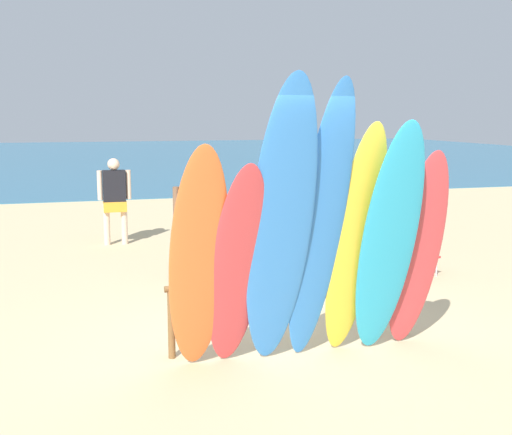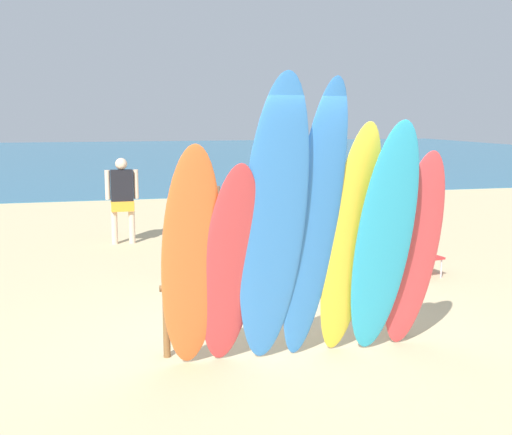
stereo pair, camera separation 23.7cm
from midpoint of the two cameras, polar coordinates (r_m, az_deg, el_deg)
ground at (r=20.30m, az=-10.10°, el=2.24°), size 60.00×60.00×0.00m
ocean_water at (r=38.36m, az=-12.88°, el=5.31°), size 60.00×40.00×0.02m
surfboard_rack at (r=6.63m, az=2.28°, el=-6.67°), size 2.62×0.07×0.72m
surfboard_orange_0 at (r=5.69m, az=-6.27°, el=-4.02°), size 0.54×0.89×2.14m
surfboard_red_1 at (r=5.80m, az=-2.89°, el=-4.58°), size 0.55×0.87×1.97m
surfboard_blue_2 at (r=5.68m, az=0.95°, el=-1.10°), size 0.60×1.05×2.70m
surfboard_blue_3 at (r=5.87m, az=4.50°, el=-0.93°), size 0.55×0.95×2.67m
surfboard_yellow_4 at (r=6.15m, az=7.59°, el=-2.26°), size 0.54×0.81×2.31m
surfboard_teal_5 at (r=6.16m, az=10.48°, el=-2.23°), size 0.59×0.92×2.32m
surfboard_red_6 at (r=6.53m, az=12.99°, el=-2.96°), size 0.51×0.65×2.04m
beachgoer_photographing at (r=12.04m, az=-12.87°, el=1.92°), size 0.60×0.25×1.58m
beachgoer_by_water at (r=8.90m, az=-6.08°, el=-0.23°), size 0.60×0.27×1.61m
beachgoer_midbeach at (r=11.30m, az=5.55°, el=1.70°), size 0.60×0.25×1.59m
beach_chair_red at (r=9.93m, az=12.65°, el=-2.37°), size 0.62×0.79×0.81m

